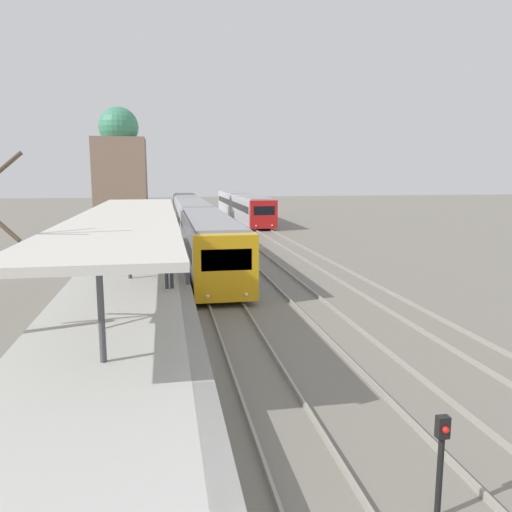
{
  "coord_description": "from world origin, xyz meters",
  "views": [
    {
      "loc": [
        -2.44,
        -3.43,
        5.52
      ],
      "look_at": [
        1.77,
        19.5,
        1.69
      ],
      "focal_mm": 35.0,
      "sensor_mm": 36.0,
      "label": 1
    }
  ],
  "objects_px": {
    "person_on_platform": "(169,264)",
    "train_near": "(193,218)",
    "train_far": "(241,205)",
    "signal_post_near": "(441,455)"
  },
  "relations": [
    {
      "from": "train_near",
      "to": "signal_post_near",
      "type": "distance_m",
      "value": 37.08
    },
    {
      "from": "train_far",
      "to": "signal_post_near",
      "type": "height_order",
      "value": "train_far"
    },
    {
      "from": "person_on_platform",
      "to": "train_near",
      "type": "relative_size",
      "value": 0.04
    },
    {
      "from": "train_far",
      "to": "signal_post_near",
      "type": "distance_m",
      "value": 55.55
    },
    {
      "from": "train_far",
      "to": "person_on_platform",
      "type": "bearing_deg",
      "value": -102.51
    },
    {
      "from": "signal_post_near",
      "to": "train_near",
      "type": "bearing_deg",
      "value": 92.75
    },
    {
      "from": "train_near",
      "to": "signal_post_near",
      "type": "xyz_separation_m",
      "value": [
        1.78,
        -37.03,
        -0.67
      ]
    },
    {
      "from": "person_on_platform",
      "to": "train_far",
      "type": "xyz_separation_m",
      "value": [
        9.4,
        42.38,
        -0.29
      ]
    },
    {
      "from": "person_on_platform",
      "to": "train_near",
      "type": "bearing_deg",
      "value": 84.48
    },
    {
      "from": "train_near",
      "to": "train_far",
      "type": "bearing_deg",
      "value": 68.83
    }
  ]
}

